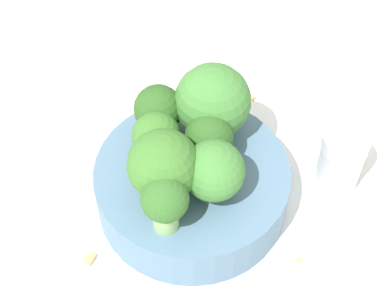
# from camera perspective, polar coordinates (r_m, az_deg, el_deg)

# --- Properties ---
(ground_plane) EXTENTS (3.00, 3.00, 0.00)m
(ground_plane) POSITION_cam_1_polar(r_m,az_deg,el_deg) (0.53, 0.00, -5.12)
(ground_plane) COLOR white
(bowl) EXTENTS (0.15, 0.15, 0.04)m
(bowl) POSITION_cam_1_polar(r_m,az_deg,el_deg) (0.52, 0.00, -3.80)
(bowl) COLOR slate
(bowl) RESTS_ON ground_plane
(broccoli_floret_0) EXTENTS (0.04, 0.04, 0.05)m
(broccoli_floret_0) POSITION_cam_1_polar(r_m,az_deg,el_deg) (0.48, 1.22, 0.76)
(broccoli_floret_0) COLOR #8EB770
(broccoli_floret_0) RESTS_ON bowl
(broccoli_floret_1) EXTENTS (0.05, 0.05, 0.06)m
(broccoli_floret_1) POSITION_cam_1_polar(r_m,az_deg,el_deg) (0.46, -2.55, -1.98)
(broccoli_floret_1) COLOR #7A9E5B
(broccoli_floret_1) RESTS_ON bowl
(broccoli_floret_2) EXTENTS (0.06, 0.06, 0.07)m
(broccoli_floret_2) POSITION_cam_1_polar(r_m,az_deg,el_deg) (0.50, 1.85, 3.75)
(broccoli_floret_2) COLOR #84AD66
(broccoli_floret_2) RESTS_ON bowl
(broccoli_floret_3) EXTENTS (0.04, 0.04, 0.05)m
(broccoli_floret_3) POSITION_cam_1_polar(r_m,az_deg,el_deg) (0.50, -2.71, 3.18)
(broccoli_floret_3) COLOR #84AD66
(broccoli_floret_3) RESTS_ON bowl
(broccoli_floret_4) EXTENTS (0.05, 0.05, 0.05)m
(broccoli_floret_4) POSITION_cam_1_polar(r_m,az_deg,el_deg) (0.46, 1.47, -2.71)
(broccoli_floret_4) COLOR #8EB770
(broccoli_floret_4) RESTS_ON bowl
(broccoli_floret_5) EXTENTS (0.04, 0.04, 0.05)m
(broccoli_floret_5) POSITION_cam_1_polar(r_m,az_deg,el_deg) (0.49, -3.18, 0.61)
(broccoli_floret_5) COLOR #84AD66
(broccoli_floret_5) RESTS_ON bowl
(broccoli_floret_6) EXTENTS (0.03, 0.03, 0.05)m
(broccoli_floret_6) POSITION_cam_1_polar(r_m,az_deg,el_deg) (0.45, -2.42, -5.17)
(broccoli_floret_6) COLOR #84AD66
(broccoli_floret_6) RESTS_ON bowl
(pepper_shaker) EXTENTS (0.04, 0.04, 0.06)m
(pepper_shaker) POSITION_cam_1_polar(r_m,az_deg,el_deg) (0.53, 13.06, -1.37)
(pepper_shaker) COLOR #B2B7BC
(pepper_shaker) RESTS_ON ground_plane
(almond_crumb_0) EXTENTS (0.01, 0.01, 0.01)m
(almond_crumb_0) POSITION_cam_1_polar(r_m,az_deg,el_deg) (0.61, 5.39, 4.20)
(almond_crumb_0) COLOR #AD7F4C
(almond_crumb_0) RESTS_ON ground_plane
(almond_crumb_1) EXTENTS (0.01, 0.01, 0.01)m
(almond_crumb_1) POSITION_cam_1_polar(r_m,az_deg,el_deg) (0.51, -9.31, -9.60)
(almond_crumb_1) COLOR tan
(almond_crumb_1) RESTS_ON ground_plane
(almond_crumb_2) EXTENTS (0.01, 0.01, 0.01)m
(almond_crumb_2) POSITION_cam_1_polar(r_m,az_deg,el_deg) (0.60, -0.34, 3.63)
(almond_crumb_2) COLOR tan
(almond_crumb_2) RESTS_ON ground_plane
(almond_crumb_3) EXTENTS (0.01, 0.01, 0.01)m
(almond_crumb_3) POSITION_cam_1_polar(r_m,az_deg,el_deg) (0.51, 9.46, -10.08)
(almond_crumb_3) COLOR tan
(almond_crumb_3) RESTS_ON ground_plane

